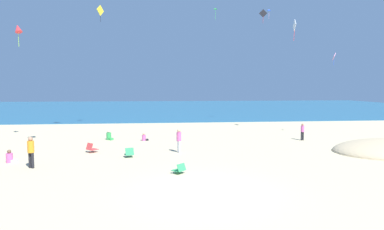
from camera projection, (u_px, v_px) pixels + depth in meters
ground_plane at (185, 147)px, 23.27m from camera, size 120.00×120.00×0.00m
ocean_water at (168, 107)px, 68.70m from camera, size 120.00×60.00×0.05m
beach_chair_far_left at (179, 169)px, 16.08m from camera, size 0.78×0.78×0.53m
beach_chair_near_camera at (129, 153)px, 19.83m from camera, size 0.65×0.71×0.60m
beach_chair_mid_beach at (91, 148)px, 21.28m from camera, size 0.86×0.86×0.65m
person_0 at (179, 139)px, 21.22m from camera, size 0.41×0.41×1.57m
person_1 at (144, 138)px, 25.98m from camera, size 0.57×0.40×0.65m
person_2 at (10, 158)px, 18.43m from camera, size 0.62×0.39×0.76m
person_3 at (109, 136)px, 26.45m from camera, size 0.69×0.71×0.82m
person_4 at (302, 131)px, 26.15m from camera, size 0.32×0.32×1.39m
person_5 at (31, 150)px, 17.13m from camera, size 0.46×0.46×1.70m
kite_pink at (334, 57)px, 27.64m from camera, size 0.32×0.65×1.06m
kite_yellow at (100, 11)px, 32.70m from camera, size 0.56×0.97×1.72m
kite_green at (215, 9)px, 37.75m from camera, size 0.48×0.44×1.40m
kite_red at (18, 28)px, 24.99m from camera, size 0.89×0.88×1.81m
kite_black at (263, 14)px, 37.62m from camera, size 0.97×0.21×1.61m
kite_blue at (269, 10)px, 43.25m from camera, size 0.63×0.57×1.29m
kite_white at (294, 26)px, 29.78m from camera, size 0.19×1.05×1.96m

